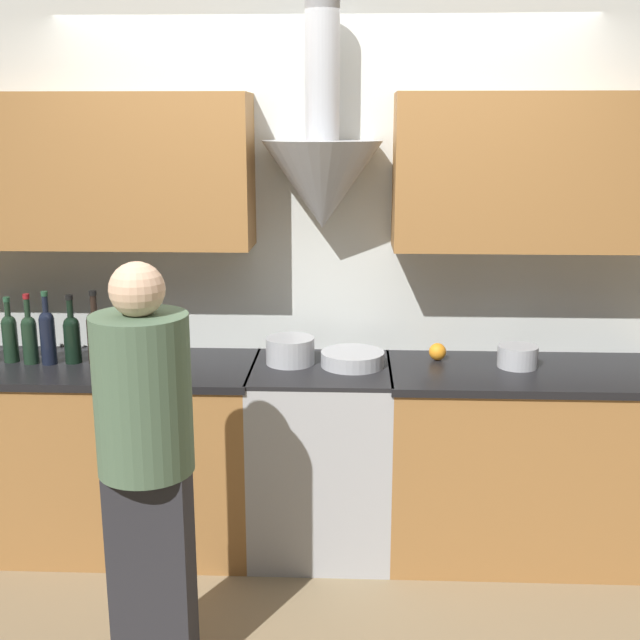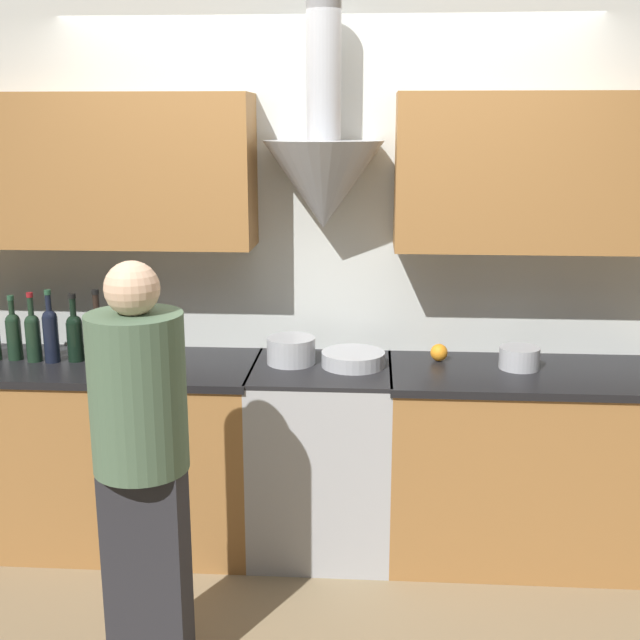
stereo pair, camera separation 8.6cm
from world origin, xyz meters
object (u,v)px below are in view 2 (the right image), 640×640
at_px(wine_bottle_3, 14,333).
at_px(stock_pot, 291,350).
at_px(wine_bottle_6, 75,335).
at_px(mixing_bowl, 353,359).
at_px(orange_fruit, 439,352).
at_px(wine_bottle_4, 33,334).
at_px(wine_bottle_5, 51,333).
at_px(saucepan, 519,358).
at_px(stove_range, 321,457).
at_px(wine_bottle_7, 98,332).
at_px(person_foreground_left, 142,457).

height_order(wine_bottle_3, stock_pot, wine_bottle_3).
bearing_deg(wine_bottle_6, mixing_bowl, 0.02).
height_order(wine_bottle_3, orange_fruit, wine_bottle_3).
relative_size(wine_bottle_4, wine_bottle_5, 0.96).
xyz_separation_m(wine_bottle_5, saucepan, (2.19, 0.04, -0.09)).
relative_size(wine_bottle_4, mixing_bowl, 1.13).
relative_size(mixing_bowl, saucepan, 1.60).
height_order(stove_range, wine_bottle_6, wine_bottle_6).
xyz_separation_m(wine_bottle_7, mixing_bowl, (1.21, -0.00, -0.11)).
relative_size(wine_bottle_6, person_foreground_left, 0.21).
distance_m(mixing_bowl, saucepan, 0.77).
height_order(stove_range, wine_bottle_3, wine_bottle_3).
bearing_deg(wine_bottle_6, wine_bottle_4, -174.11).
height_order(stock_pot, person_foreground_left, person_foreground_left).
distance_m(stove_range, saucepan, 1.04).
height_order(wine_bottle_4, saucepan, wine_bottle_4).
bearing_deg(orange_fruit, wine_bottle_5, -175.68).
distance_m(wine_bottle_7, person_foreground_left, 1.11).
bearing_deg(stove_range, person_foreground_left, -121.17).
xyz_separation_m(saucepan, person_foreground_left, (-1.49, -1.00, -0.10)).
bearing_deg(wine_bottle_5, stove_range, 0.07).
height_order(stove_range, wine_bottle_7, wine_bottle_7).
distance_m(wine_bottle_3, wine_bottle_6, 0.30).
bearing_deg(wine_bottle_6, wine_bottle_7, 1.38).
relative_size(wine_bottle_3, person_foreground_left, 0.20).
relative_size(mixing_bowl, orange_fruit, 3.60).
height_order(stove_range, wine_bottle_5, wine_bottle_5).
xyz_separation_m(wine_bottle_4, wine_bottle_5, (0.09, -0.01, 0.01)).
relative_size(stove_range, wine_bottle_6, 2.80).
bearing_deg(mixing_bowl, wine_bottle_7, 179.90).
height_order(wine_bottle_3, person_foreground_left, person_foreground_left).
relative_size(wine_bottle_3, saucepan, 1.69).
bearing_deg(person_foreground_left, mixing_bowl, 53.51).
bearing_deg(saucepan, mixing_bowl, -178.72).
xyz_separation_m(orange_fruit, saucepan, (0.36, -0.10, 0.01)).
bearing_deg(wine_bottle_7, mixing_bowl, -0.10).
height_order(stove_range, mixing_bowl, mixing_bowl).
bearing_deg(saucepan, wine_bottle_5, -178.88).
relative_size(stove_range, wine_bottle_7, 2.63).
xyz_separation_m(wine_bottle_7, stock_pot, (0.91, 0.03, -0.08)).
distance_m(wine_bottle_6, person_foreground_left, 1.16).
relative_size(wine_bottle_5, stock_pot, 1.52).
distance_m(wine_bottle_7, orange_fruit, 1.62).
distance_m(wine_bottle_3, wine_bottle_7, 0.41).
distance_m(wine_bottle_4, wine_bottle_5, 0.09).
height_order(wine_bottle_6, wine_bottle_7, wine_bottle_7).
distance_m(wine_bottle_5, wine_bottle_6, 0.11).
height_order(wine_bottle_3, wine_bottle_4, wine_bottle_4).
bearing_deg(stock_pot, stove_range, -19.83).
distance_m(stove_range, wine_bottle_7, 1.22).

